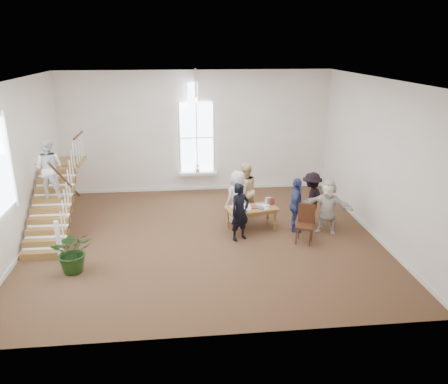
{
  "coord_description": "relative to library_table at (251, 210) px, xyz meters",
  "views": [
    {
      "loc": [
        -0.64,
        -11.63,
        5.43
      ],
      "look_at": [
        0.61,
        0.4,
        1.27
      ],
      "focal_mm": 35.0,
      "sensor_mm": 36.0,
      "label": 1
    }
  ],
  "objects": [
    {
      "name": "ground",
      "position": [
        -1.44,
        -0.46,
        -0.63
      ],
      "size": [
        10.0,
        10.0,
        0.0
      ],
      "primitive_type": "plane",
      "color": "#4B301D",
      "rests_on": "ground"
    },
    {
      "name": "staircase",
      "position": [
        -5.78,
        0.28,
        0.99
      ],
      "size": [
        1.1,
        4.1,
        2.92
      ],
      "color": "brown",
      "rests_on": "ground"
    },
    {
      "name": "police_officer",
      "position": [
        -0.43,
        -0.64,
        0.22
      ],
      "size": [
        0.74,
        0.66,
        1.7
      ],
      "primitive_type": "imported",
      "rotation": [
        0.0,
        0.0,
        0.52
      ],
      "color": "black",
      "rests_on": "ground"
    },
    {
      "name": "woman_cluster_c",
      "position": [
        2.21,
        -0.42,
        0.19
      ],
      "size": [
        1.58,
        1.14,
        1.65
      ],
      "primitive_type": "imported",
      "rotation": [
        0.0,
        0.0,
        5.8
      ],
      "color": "silver",
      "rests_on": "ground"
    },
    {
      "name": "side_chair",
      "position": [
        1.4,
        -0.98,
        -0.01
      ],
      "size": [
        0.63,
        0.63,
        1.1
      ],
      "rotation": [
        0.0,
        0.0,
        -0.43
      ],
      "color": "#371A0F",
      "rests_on": "ground"
    },
    {
      "name": "person_yellow",
      "position": [
        -0.03,
        1.11,
        0.27
      ],
      "size": [
        1.07,
        0.97,
        1.8
      ],
      "primitive_type": "imported",
      "rotation": [
        0.0,
        0.0,
        3.55
      ],
      "color": "beige",
      "rests_on": "ground"
    },
    {
      "name": "woman_cluster_a",
      "position": [
        1.31,
        -0.22,
        0.2
      ],
      "size": [
        0.68,
        1.05,
        1.66
      ],
      "primitive_type": "imported",
      "rotation": [
        0.0,
        0.0,
        1.26
      ],
      "color": "#374385",
      "rests_on": "ground"
    },
    {
      "name": "room_shell",
      "position": [
        -1.44,
        3.93,
        -0.23
      ],
      "size": [
        10.49,
        10.0,
        10.0
      ],
      "color": "silver",
      "rests_on": "ground"
    },
    {
      "name": "woman_cluster_b",
      "position": [
        1.91,
        0.23,
        0.21
      ],
      "size": [
        1.19,
        1.24,
        1.69
      ],
      "primitive_type": "imported",
      "rotation": [
        0.0,
        0.0,
        4.0
      ],
      "color": "black",
      "rests_on": "ground"
    },
    {
      "name": "library_table",
      "position": [
        0.0,
        0.0,
        0.0
      ],
      "size": [
        1.64,
        1.07,
        0.77
      ],
      "rotation": [
        0.0,
        0.0,
        0.22
      ],
      "color": "brown",
      "rests_on": "ground"
    },
    {
      "name": "elderly_woman",
      "position": [
        -0.33,
        0.61,
        0.22
      ],
      "size": [
        0.99,
        0.88,
        1.7
      ],
      "primitive_type": "imported",
      "rotation": [
        0.0,
        0.0,
        3.65
      ],
      "color": "silver",
      "rests_on": "ground"
    },
    {
      "name": "floor_plant",
      "position": [
        -4.78,
        -2.08,
        -0.08
      ],
      "size": [
        1.15,
        1.05,
        1.11
      ],
      "primitive_type": "imported",
      "rotation": [
        0.0,
        0.0,
        0.2
      ],
      "color": "#193711",
      "rests_on": "ground"
    }
  ]
}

